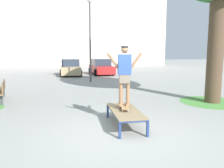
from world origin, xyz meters
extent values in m
plane|color=#999993|center=(0.00, 0.00, 0.00)|extent=(120.00, 120.00, 0.00)
cube|color=beige|center=(-2.28, 30.25, 6.89)|extent=(36.24, 4.00, 13.77)
cube|color=navy|center=(-0.06, 1.47, 0.19)|extent=(0.06, 0.06, 0.38)
cube|color=navy|center=(0.63, 1.41, 0.19)|extent=(0.06, 0.06, 0.38)
cube|color=navy|center=(-0.20, -0.37, 0.19)|extent=(0.06, 0.06, 0.38)
cube|color=navy|center=(0.50, -0.42, 0.19)|extent=(0.06, 0.06, 0.38)
cylinder|color=navy|center=(-0.13, 0.55, 0.41)|extent=(0.19, 1.90, 0.05)
cylinder|color=navy|center=(0.57, 0.50, 0.41)|extent=(0.19, 1.90, 0.05)
cylinder|color=navy|center=(0.29, 1.44, 0.41)|extent=(0.76, 0.10, 0.05)
cylinder|color=navy|center=(0.15, -0.40, 0.41)|extent=(0.76, 0.10, 0.05)
cube|color=#847051|center=(0.22, 0.52, 0.45)|extent=(0.90, 1.95, 0.03)
cube|color=#9E754C|center=(0.23, 0.64, 0.54)|extent=(0.35, 0.82, 0.02)
cylinder|color=silver|center=(0.21, 0.92, 0.49)|extent=(0.04, 0.06, 0.06)
cylinder|color=silver|center=(0.35, 0.90, 0.49)|extent=(0.04, 0.06, 0.06)
cylinder|color=silver|center=(0.10, 0.37, 0.49)|extent=(0.04, 0.06, 0.06)
cylinder|color=silver|center=(0.25, 0.35, 0.49)|extent=(0.04, 0.06, 0.06)
cylinder|color=#8E6647|center=(0.13, 0.65, 0.96)|extent=(0.11, 0.11, 0.82)
cube|color=#99704C|center=(0.14, 0.70, 0.59)|extent=(0.14, 0.25, 0.07)
cylinder|color=#8E6647|center=(0.33, 0.62, 0.96)|extent=(0.11, 0.11, 0.82)
cube|color=#99704C|center=(0.33, 0.67, 0.59)|extent=(0.14, 0.25, 0.07)
cube|color=#756B5B|center=(0.23, 0.64, 1.34)|extent=(0.33, 0.25, 0.24)
cube|color=#2D4C99|center=(0.23, 0.64, 1.74)|extent=(0.39, 0.28, 0.56)
cylinder|color=#8E6647|center=(-0.07, 0.69, 1.81)|extent=(0.41, 0.15, 0.52)
cylinder|color=#8E6647|center=(0.52, 0.58, 1.81)|extent=(0.41, 0.15, 0.52)
sphere|color=#8E6647|center=(0.23, 0.64, 2.15)|extent=(0.20, 0.20, 0.20)
cylinder|color=black|center=(0.23, 0.64, 2.22)|extent=(0.19, 0.19, 0.05)
cylinder|color=brown|center=(4.71, 2.56, 2.26)|extent=(0.63, 0.63, 4.52)
cylinder|color=#519342|center=(4.71, 2.56, 0.00)|extent=(2.66, 2.66, 0.01)
cube|color=tan|center=(-0.26, 15.75, 0.51)|extent=(1.89, 4.27, 0.70)
cube|color=#2D3847|center=(-0.25, 15.90, 1.18)|extent=(1.66, 2.17, 0.64)
cylinder|color=black|center=(0.53, 14.41, 0.30)|extent=(0.25, 0.61, 0.60)
cylinder|color=black|center=(-1.17, 14.49, 0.30)|extent=(0.25, 0.61, 0.60)
cylinder|color=black|center=(0.65, 17.02, 0.30)|extent=(0.25, 0.61, 0.60)
cylinder|color=black|center=(-1.05, 17.09, 0.30)|extent=(0.25, 0.61, 0.60)
cube|color=red|center=(2.68, 15.92, 0.51)|extent=(1.84, 4.25, 0.70)
cube|color=#2D3847|center=(2.68, 16.07, 1.18)|extent=(1.63, 2.15, 0.64)
cylinder|color=black|center=(3.57, 14.64, 0.30)|extent=(0.24, 0.61, 0.60)
cylinder|color=black|center=(1.87, 14.59, 0.30)|extent=(0.24, 0.61, 0.60)
cylinder|color=black|center=(3.49, 17.25, 0.30)|extent=(0.24, 0.61, 0.60)
cylinder|color=black|center=(1.79, 17.19, 0.30)|extent=(0.24, 0.61, 0.60)
cube|color=brown|center=(-3.86, 5.17, 0.65)|extent=(0.42, 2.38, 0.36)
cube|color=#424247|center=(-4.21, 6.09, 0.20)|extent=(0.38, 0.14, 0.40)
cylinder|color=#4C4C51|center=(0.79, 10.48, 2.75)|extent=(0.12, 0.12, 5.50)
sphere|color=silver|center=(0.79, 10.48, 5.65)|extent=(0.36, 0.36, 0.36)
camera|label=1|loc=(-1.66, -5.34, 2.05)|focal=35.94mm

